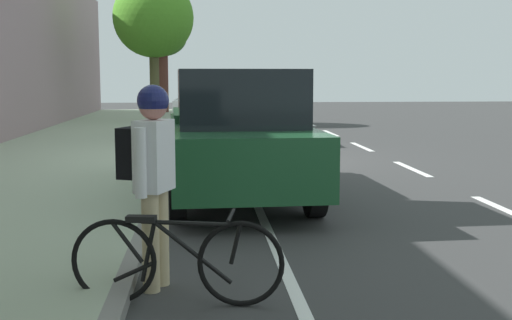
# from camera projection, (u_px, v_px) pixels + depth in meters

# --- Properties ---
(ground) EXTENTS (64.90, 64.90, 0.00)m
(ground) POSITION_uv_depth(u_px,v_px,m) (261.00, 159.00, 14.84)
(ground) COLOR #363636
(sidewalk) EXTENTS (4.46, 40.56, 0.12)m
(sidewalk) POSITION_uv_depth(u_px,v_px,m) (66.00, 158.00, 14.47)
(sidewalk) COLOR #A0AF92
(sidewalk) RESTS_ON ground
(curb_edge) EXTENTS (0.16, 40.56, 0.12)m
(curb_edge) POSITION_uv_depth(u_px,v_px,m) (171.00, 157.00, 14.66)
(curb_edge) COLOR gray
(curb_edge) RESTS_ON ground
(lane_stripe_centre) EXTENTS (0.14, 40.00, 0.01)m
(lane_stripe_centre) POSITION_uv_depth(u_px,v_px,m) (383.00, 156.00, 15.35)
(lane_stripe_centre) COLOR white
(lane_stripe_centre) RESTS_ON ground
(lane_stripe_bike_edge) EXTENTS (0.12, 40.56, 0.01)m
(lane_stripe_bike_edge) POSITION_uv_depth(u_px,v_px,m) (237.00, 159.00, 14.79)
(lane_stripe_bike_edge) COLOR white
(lane_stripe_bike_edge) RESTS_ON ground
(parked_sedan_dark_blue_nearest) EXTENTS (1.89, 4.43, 1.52)m
(parked_sedan_dark_blue_nearest) POSITION_uv_depth(u_px,v_px,m) (212.00, 101.00, 29.61)
(parked_sedan_dark_blue_nearest) COLOR navy
(parked_sedan_dark_blue_nearest) RESTS_ON ground
(parked_suv_white_second) EXTENTS (2.04, 4.73, 1.99)m
(parked_suv_white_second) POSITION_uv_depth(u_px,v_px,m) (211.00, 105.00, 18.96)
(parked_suv_white_second) COLOR white
(parked_suv_white_second) RESTS_ON ground
(parked_pickup_green_mid) EXTENTS (2.21, 5.38, 1.95)m
(parked_pickup_green_mid) POSITION_uv_depth(u_px,v_px,m) (235.00, 139.00, 10.06)
(parked_pickup_green_mid) COLOR #1E512D
(parked_pickup_green_mid) RESTS_ON ground
(bicycle_at_curb) EXTENTS (1.74, 0.46, 0.77)m
(bicycle_at_curb) POSITION_uv_depth(u_px,v_px,m) (176.00, 260.00, 5.34)
(bicycle_at_curb) COLOR black
(bicycle_at_curb) RESTS_ON ground
(cyclist_with_backpack) EXTENTS (0.50, 0.58, 1.79)m
(cyclist_with_backpack) POSITION_uv_depth(u_px,v_px,m) (151.00, 165.00, 5.69)
(cyclist_with_backpack) COLOR #C6B284
(cyclist_with_backpack) RESTS_ON ground
(street_tree_near_cyclist) EXTENTS (2.33, 2.33, 4.54)m
(street_tree_near_cyclist) POSITION_uv_depth(u_px,v_px,m) (163.00, 39.00, 31.60)
(street_tree_near_cyclist) COLOR brown
(street_tree_near_cyclist) RESTS_ON sidewalk
(street_tree_mid_block) EXTENTS (3.11, 3.11, 5.53)m
(street_tree_mid_block) POSITION_uv_depth(u_px,v_px,m) (153.00, 18.00, 25.52)
(street_tree_mid_block) COLOR #4D4B2C
(street_tree_mid_block) RESTS_ON sidewalk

